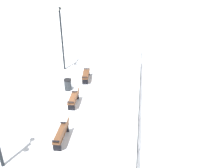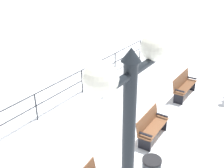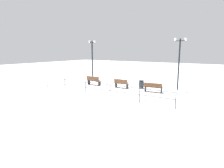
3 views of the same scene
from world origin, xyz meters
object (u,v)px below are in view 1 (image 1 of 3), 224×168
(bench_nearest, at_px, (87,74))
(bench_second, at_px, (75,98))
(bench_third, at_px, (62,133))
(lamppost_near, at_px, (61,28))
(trash_bin, at_px, (68,85))

(bench_nearest, height_order, bench_second, bench_second)
(bench_second, height_order, bench_third, bench_third)
(lamppost_near, bearing_deg, bench_third, 104.79)
(bench_second, xyz_separation_m, bench_third, (-0.20, 3.29, 0.04))
(bench_third, xyz_separation_m, lamppost_near, (2.15, -8.15, 2.71))
(bench_nearest, xyz_separation_m, trash_bin, (0.94, 1.57, -0.06))
(bench_second, distance_m, lamppost_near, 5.91)
(bench_second, distance_m, trash_bin, 1.92)
(trash_bin, bearing_deg, bench_nearest, -120.95)
(bench_nearest, relative_size, trash_bin, 2.18)
(bench_nearest, height_order, bench_third, bench_third)
(bench_third, xyz_separation_m, trash_bin, (1.06, -5.01, -0.10))
(bench_second, xyz_separation_m, lamppost_near, (1.95, -4.85, 2.75))
(lamppost_near, bearing_deg, bench_nearest, 142.65)
(bench_second, bearing_deg, trash_bin, -65.75)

